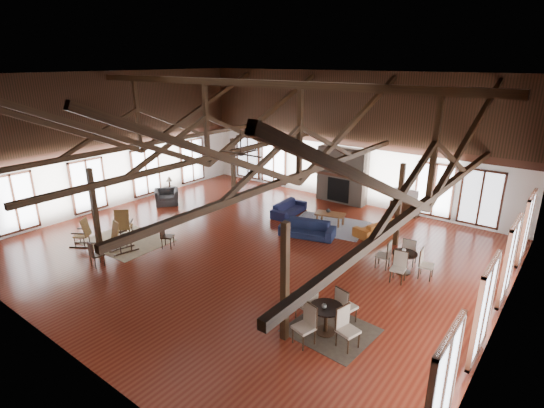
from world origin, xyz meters
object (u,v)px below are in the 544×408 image
Objects in this scene: coffee_table at (330,215)px; sofa_navy_left at (289,208)px; cafe_table_far at (404,259)px; sofa_orange at (376,227)px; cafe_table_near at (326,315)px; armchair at (167,197)px; tv_console at (404,208)px; sofa_navy_front at (307,229)px.

sofa_navy_left is at bearing 167.82° from coffee_table.
sofa_orange is at bearing 129.68° from cafe_table_far.
armchair is at bearing 159.64° from cafe_table_near.
tv_console reaches higher than sofa_orange.
coffee_table is 4.60m from cafe_table_far.
sofa_navy_left is 1.80× the size of armchair.
cafe_table_far reaches higher than sofa_navy_left.
armchair reaches higher than sofa_navy_left.
sofa_navy_front is 1.09× the size of sofa_navy_left.
sofa_orange is (1.98, 1.87, -0.03)m from sofa_navy_front.
sofa_navy_front is 2.52m from sofa_navy_left.
armchair is (-7.39, -2.42, -0.05)m from coffee_table.
sofa_orange is at bearing 104.10° from cafe_table_near.
sofa_navy_left is at bearing -27.74° from armchair.
sofa_orange is at bearing -35.36° from armchair.
sofa_orange is at bearing -89.78° from sofa_navy_left.
armchair reaches higher than tv_console.
sofa_navy_front is 1.74× the size of tv_console.
sofa_orange reaches higher than coffee_table.
sofa_navy_front reaches higher than sofa_orange.
coffee_table is at bearing -67.84° from sofa_orange.
tv_console is (4.04, 3.03, 0.02)m from sofa_navy_left.
sofa_navy_front reaches higher than tv_console.
cafe_table_near is 4.25m from cafe_table_far.
cafe_table_near is at bearing -75.83° from coffee_table.
sofa_navy_left reaches higher than sofa_orange.
cafe_table_far is at bearing 55.90° from sofa_orange.
tv_console is (-1.97, 5.21, -0.17)m from cafe_table_far.
armchair is 0.89× the size of tv_console.
armchair is 0.58× the size of cafe_table_far.
sofa_navy_front reaches higher than coffee_table.
armchair is 11.39m from cafe_table_far.
tv_console is (9.42, 5.35, -0.05)m from armchair.
sofa_navy_front reaches higher than sofa_navy_left.
cafe_table_far is (2.05, -2.48, 0.20)m from sofa_orange.
sofa_navy_front is 4.09m from cafe_table_far.
coffee_table is at bearing -124.68° from tv_console.
armchair reaches higher than coffee_table.
armchair is at bearing -58.10° from sofa_orange.
coffee_table is (0.04, 1.67, 0.10)m from sofa_navy_front.
cafe_table_near is at bearing -94.97° from cafe_table_far.
sofa_navy_front is at bearing 127.20° from cafe_table_near.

